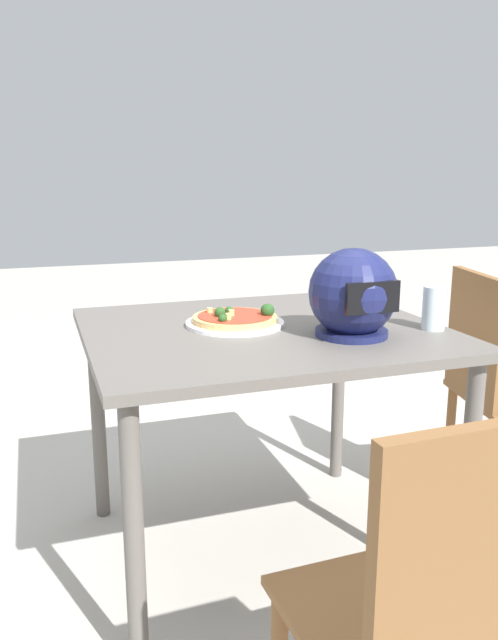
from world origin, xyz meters
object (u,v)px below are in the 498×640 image
Objects in this scene: chair_side at (496,380)px; motorcycle_helmet at (353,295)px; drinking_glass at (434,308)px; dining_table at (263,355)px; chair_far at (433,620)px; pizza at (236,318)px.

motorcycle_helmet is at bearing 14.12° from chair_side.
drinking_glass reaches higher than chair_side.
dining_table is at bearing -41.11° from motorcycle_helmet.
chair_far is (0.27, 0.83, -0.39)m from motorcycle_helmet.
drinking_glass is (-0.55, 0.25, 0.04)m from pizza.
chair_far is (0.54, 0.82, -0.34)m from drinking_glass.
drinking_glass is 1.04m from chair_far.
chair_far reaches higher than pizza.
chair_side reaches higher than dining_table.
chair_far is (0.96, 1.00, 0.00)m from chair_side.
drinking_glass is at bearing 157.96° from dining_table.
drinking_glass is 0.15× the size of chair_far.
chair_side reaches higher than pizza.
motorcycle_helmet is at bearing 140.33° from pizza.
chair_side is at bearing 176.52° from pizza.
dining_table is at bearing -93.54° from chair_far.
motorcycle_helmet is 0.28m from drinking_glass.
pizza is 1.02m from chair_side.
chair_side is 1.39m from chair_far.
dining_table is at bearing -0.52° from chair_side.
pizza reaches higher than dining_table.
dining_table is 0.35m from motorcycle_helmet.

